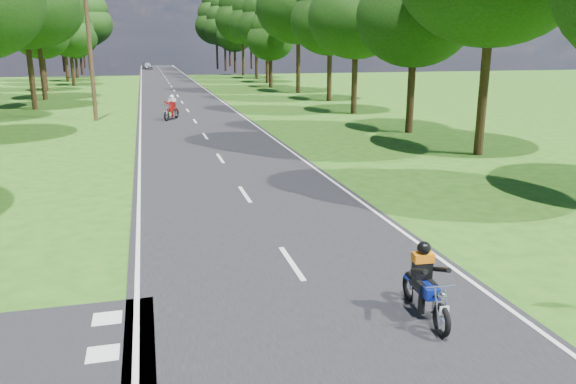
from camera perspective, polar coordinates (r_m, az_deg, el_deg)
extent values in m
plane|color=#265413|center=(10.72, 3.10, -11.21)|extent=(160.00, 160.00, 0.00)
cube|color=black|center=(59.44, -11.49, 10.05)|extent=(7.00, 140.00, 0.02)
cube|color=silver|center=(12.47, 0.37, -7.21)|extent=(0.12, 2.00, 0.01)
cube|color=silver|center=(18.05, -4.41, -0.22)|extent=(0.12, 2.00, 0.01)
cube|color=silver|center=(23.83, -6.89, 3.42)|extent=(0.12, 2.00, 0.01)
cube|color=silver|center=(29.70, -8.41, 5.64)|extent=(0.12, 2.00, 0.01)
cube|color=silver|center=(35.61, -9.43, 7.11)|extent=(0.12, 2.00, 0.01)
cube|color=silver|center=(41.55, -10.16, 8.17)|extent=(0.12, 2.00, 0.01)
cube|color=silver|center=(47.50, -10.71, 8.96)|extent=(0.12, 2.00, 0.01)
cube|color=silver|center=(53.47, -11.14, 9.57)|extent=(0.12, 2.00, 0.01)
cube|color=silver|center=(59.44, -11.49, 10.06)|extent=(0.12, 2.00, 0.01)
cube|color=silver|center=(65.42, -11.77, 10.46)|extent=(0.12, 2.00, 0.01)
cube|color=silver|center=(71.40, -12.01, 10.79)|extent=(0.12, 2.00, 0.01)
cube|color=silver|center=(77.38, -12.21, 11.08)|extent=(0.12, 2.00, 0.01)
cube|color=silver|center=(83.37, -12.38, 11.32)|extent=(0.12, 2.00, 0.01)
cube|color=silver|center=(89.35, -12.53, 11.52)|extent=(0.12, 2.00, 0.01)
cube|color=silver|center=(95.34, -12.66, 11.71)|extent=(0.12, 2.00, 0.01)
cube|color=silver|center=(101.33, -12.78, 11.87)|extent=(0.12, 2.00, 0.01)
cube|color=silver|center=(107.32, -12.88, 12.01)|extent=(0.12, 2.00, 0.01)
cube|color=silver|center=(113.32, -12.97, 12.14)|extent=(0.12, 2.00, 0.01)
cube|color=silver|center=(119.31, -13.05, 12.25)|extent=(0.12, 2.00, 0.01)
cube|color=silver|center=(125.30, -13.13, 12.36)|extent=(0.12, 2.00, 0.01)
cube|color=silver|center=(59.37, -14.72, 9.87)|extent=(0.10, 140.00, 0.01)
cube|color=silver|center=(59.69, -8.28, 10.22)|extent=(0.10, 140.00, 0.01)
cube|color=silver|center=(9.56, -18.30, -15.31)|extent=(0.50, 0.50, 0.01)
cube|color=silver|center=(10.62, -17.89, -12.10)|extent=(0.50, 0.50, 0.01)
cylinder|color=black|center=(45.55, -24.57, 10.35)|extent=(0.40, 0.40, 4.32)
ellipsoid|color=#14340B|center=(45.56, -25.32, 17.00)|extent=(7.56, 7.56, 6.42)
cylinder|color=black|center=(53.00, -23.66, 10.95)|extent=(0.40, 0.40, 4.40)
ellipsoid|color=#14340B|center=(53.02, -24.29, 16.78)|extent=(7.71, 7.71, 6.55)
cylinder|color=black|center=(62.79, -23.47, 10.84)|extent=(0.40, 0.40, 3.20)
ellipsoid|color=#14340B|center=(62.72, -23.85, 14.42)|extent=(5.60, 5.60, 4.76)
ellipsoid|color=#14340B|center=(62.76, -24.00, 15.83)|extent=(4.80, 4.80, 4.08)
ellipsoid|color=#14340B|center=(62.84, -24.16, 17.25)|extent=(3.60, 3.60, 3.06)
cylinder|color=black|center=(69.85, -21.02, 11.37)|extent=(0.40, 0.40, 3.22)
ellipsoid|color=#14340B|center=(69.79, -21.33, 14.61)|extent=(5.64, 5.64, 4.79)
ellipsoid|color=#14340B|center=(69.82, -21.46, 15.89)|extent=(4.83, 4.83, 4.11)
ellipsoid|color=#14340B|center=(69.89, -21.58, 17.17)|extent=(3.62, 3.62, 3.08)
cylinder|color=black|center=(77.72, -21.55, 11.72)|extent=(0.40, 0.40, 3.61)
ellipsoid|color=#14340B|center=(77.68, -21.87, 14.99)|extent=(6.31, 6.31, 5.37)
ellipsoid|color=#14340B|center=(77.74, -22.00, 16.28)|extent=(5.41, 5.41, 4.60)
ellipsoid|color=#14340B|center=(77.83, -22.13, 17.56)|extent=(4.06, 4.06, 3.45)
cylinder|color=black|center=(85.47, -20.66, 11.68)|extent=(0.40, 0.40, 2.67)
ellipsoid|color=#14340B|center=(85.40, -20.86, 13.88)|extent=(4.67, 4.67, 3.97)
ellipsoid|color=#14340B|center=(85.41, -20.95, 14.74)|extent=(4.00, 4.00, 3.40)
ellipsoid|color=#14340B|center=(85.44, -21.03, 15.61)|extent=(3.00, 3.00, 2.55)
cylinder|color=black|center=(94.59, -20.24, 12.07)|extent=(0.40, 0.40, 3.09)
ellipsoid|color=#14340B|center=(94.54, -20.45, 14.36)|extent=(5.40, 5.40, 4.59)
ellipsoid|color=#14340B|center=(94.56, -20.54, 15.27)|extent=(4.63, 4.63, 3.93)
ellipsoid|color=#14340B|center=(94.61, -20.62, 16.18)|extent=(3.47, 3.47, 2.95)
cylinder|color=black|center=(100.97, -19.37, 12.66)|extent=(0.40, 0.40, 4.48)
ellipsoid|color=#14340B|center=(100.99, -19.65, 15.78)|extent=(7.84, 7.84, 6.66)
ellipsoid|color=#14340B|center=(101.08, -19.76, 17.01)|extent=(6.72, 6.72, 5.71)
cylinder|color=black|center=(110.01, -19.53, 12.66)|extent=(0.40, 0.40, 4.09)
ellipsoid|color=#14340B|center=(110.00, -19.77, 15.28)|extent=(7.16, 7.16, 6.09)
ellipsoid|color=#14340B|center=(110.06, -19.86, 16.31)|extent=(6.14, 6.14, 5.22)
ellipsoid|color=#14340B|center=(110.16, -19.96, 17.35)|extent=(4.61, 4.61, 3.92)
cylinder|color=black|center=(25.66, 19.14, 8.63)|extent=(0.40, 0.40, 4.56)
cylinder|color=black|center=(31.26, 12.33, 9.10)|extent=(0.40, 0.40, 3.49)
ellipsoid|color=#14340B|center=(31.14, 12.78, 16.99)|extent=(6.12, 6.12, 5.20)
cylinder|color=black|center=(39.43, 6.75, 10.61)|extent=(0.40, 0.40, 3.69)
ellipsoid|color=#14340B|center=(39.36, 6.96, 17.22)|extent=(6.46, 6.46, 5.49)
cylinder|color=black|center=(48.11, 4.21, 11.45)|extent=(0.40, 0.40, 3.74)
ellipsoid|color=#14340B|center=(48.06, 4.32, 16.95)|extent=(6.55, 6.55, 5.57)
cylinder|color=black|center=(55.90, 1.04, 12.42)|extent=(0.40, 0.40, 4.64)
ellipsoid|color=#14340B|center=(55.95, 1.07, 18.28)|extent=(8.12, 8.12, 6.91)
cylinder|color=black|center=(62.65, -1.77, 11.89)|extent=(0.40, 0.40, 2.91)
ellipsoid|color=#14340B|center=(62.57, -1.80, 15.16)|extent=(5.09, 5.09, 4.33)
ellipsoid|color=#14340B|center=(62.59, -1.81, 16.46)|extent=(4.36, 4.36, 3.71)
ellipsoid|color=#14340B|center=(62.65, -1.82, 17.76)|extent=(3.27, 3.27, 2.78)
cylinder|color=black|center=(70.19, -2.13, 12.60)|extent=(0.40, 0.40, 3.88)
ellipsoid|color=#14340B|center=(70.16, -2.17, 16.50)|extent=(6.78, 6.78, 5.77)
ellipsoid|color=#14340B|center=(70.24, -2.18, 18.04)|extent=(5.81, 5.81, 4.94)
cylinder|color=black|center=(78.54, -3.22, 12.94)|extent=(0.40, 0.40, 4.18)
ellipsoid|color=#14340B|center=(78.54, -3.28, 16.69)|extent=(7.31, 7.31, 6.21)
ellipsoid|color=#14340B|center=(78.63, -3.30, 18.18)|extent=(6.27, 6.27, 5.33)
cylinder|color=black|center=(87.29, -4.57, 13.26)|extent=(0.40, 0.40, 4.63)
ellipsoid|color=#14340B|center=(87.32, -4.65, 17.00)|extent=(8.11, 8.11, 6.89)
ellipsoid|color=#14340B|center=(87.44, -4.69, 18.48)|extent=(6.95, 6.95, 5.91)
cylinder|color=black|center=(94.48, -5.40, 12.97)|extent=(0.40, 0.40, 3.36)
ellipsoid|color=#14340B|center=(94.44, -5.47, 15.48)|extent=(5.88, 5.88, 5.00)
ellipsoid|color=#14340B|center=(94.47, -5.49, 16.48)|extent=(5.04, 5.04, 4.29)
ellipsoid|color=#14340B|center=(94.53, -5.52, 17.47)|extent=(3.78, 3.78, 3.21)
cylinder|color=black|center=(101.54, -6.37, 13.28)|extent=(0.40, 0.40, 4.09)
ellipsoid|color=#14340B|center=(101.53, -6.46, 16.12)|extent=(7.15, 7.15, 6.08)
ellipsoid|color=#14340B|center=(101.60, -6.49, 17.24)|extent=(6.13, 6.13, 5.21)
ellipsoid|color=#14340B|center=(101.70, -6.53, 18.36)|extent=(4.60, 4.60, 3.91)
cylinder|color=black|center=(109.16, -7.20, 13.47)|extent=(0.40, 0.40, 4.48)
ellipsoid|color=#14340B|center=(109.18, -7.30, 16.36)|extent=(7.84, 7.84, 6.66)
ellipsoid|color=#14340B|center=(109.26, -7.34, 17.50)|extent=(6.72, 6.72, 5.71)
ellipsoid|color=#14340B|center=(109.38, -7.38, 18.65)|extent=(5.04, 5.04, 4.28)
cylinder|color=black|center=(119.73, -19.98, 12.68)|extent=(0.40, 0.40, 3.84)
ellipsoid|color=#14340B|center=(119.71, -20.18, 14.93)|extent=(6.72, 6.72, 5.71)
ellipsoid|color=#14340B|center=(119.76, -20.26, 15.82)|extent=(5.76, 5.76, 4.90)
ellipsoid|color=#14340B|center=(119.83, -20.35, 16.71)|extent=(4.32, 4.32, 3.67)
cylinder|color=black|center=(122.53, -5.92, 13.57)|extent=(0.40, 0.40, 4.16)
ellipsoid|color=#14340B|center=(122.52, -5.98, 15.96)|extent=(7.28, 7.28, 6.19)
ellipsoid|color=#14340B|center=(122.58, -6.01, 16.91)|extent=(6.24, 6.24, 5.30)
ellipsoid|color=#14340B|center=(122.67, -6.03, 17.86)|extent=(4.68, 4.68, 3.98)
cylinder|color=black|center=(105.04, -21.83, 12.23)|extent=(0.40, 0.40, 3.52)
ellipsoid|color=#14340B|center=(105.01, -22.07, 14.59)|extent=(6.16, 6.16, 5.24)
ellipsoid|color=#14340B|center=(105.05, -22.16, 15.52)|extent=(5.28, 5.28, 4.49)
ellipsoid|color=#14340B|center=(105.11, -22.25, 16.45)|extent=(3.96, 3.96, 3.37)
cylinder|color=black|center=(109.04, -3.74, 13.55)|extent=(0.40, 0.40, 4.48)
ellipsoid|color=#14340B|center=(109.06, -3.79, 16.44)|extent=(7.84, 7.84, 6.66)
ellipsoid|color=#14340B|center=(109.14, -3.81, 17.59)|extent=(6.72, 6.72, 5.71)
ellipsoid|color=#14340B|center=(109.27, -3.83, 18.73)|extent=(5.04, 5.04, 4.28)
cylinder|color=#382616|center=(37.32, -19.43, 12.97)|extent=(0.26, 0.26, 8.00)
imported|color=#ABAEB2|center=(110.60, -14.11, 12.34)|extent=(2.10, 3.90, 1.26)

